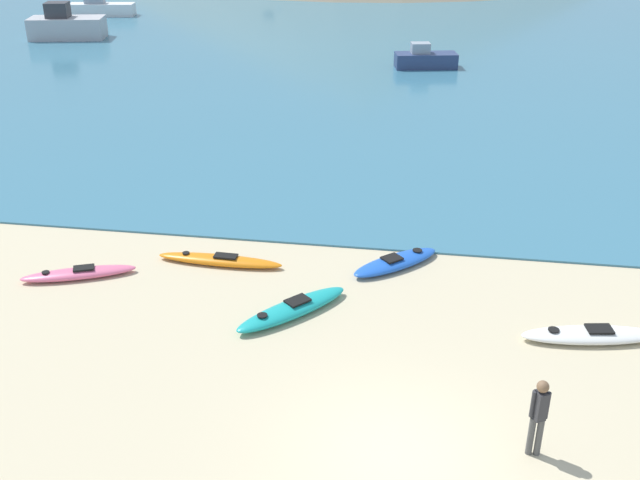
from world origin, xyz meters
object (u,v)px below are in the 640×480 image
moored_boat_4 (66,26)px  kayak_on_sand_1 (396,262)px  kayak_on_sand_3 (591,335)px  kayak_on_sand_0 (79,273)px  moored_boat_1 (101,8)px  kayak_on_sand_4 (292,309)px  moored_boat_2 (425,59)px  person_near_foreground (539,413)px  kayak_on_sand_2 (220,260)px

moored_boat_4 → kayak_on_sand_1: bearing=-50.5°
kayak_on_sand_3 → kayak_on_sand_0: bearing=175.7°
kayak_on_sand_1 → moored_boat_1: size_ratio=0.52×
moored_boat_4 → kayak_on_sand_4: bearing=-56.1°
moored_boat_4 → kayak_on_sand_0: bearing=-63.7°
kayak_on_sand_3 → moored_boat_1: 49.37m
kayak_on_sand_1 → moored_boat_2: moored_boat_2 is taller
moored_boat_2 → kayak_on_sand_4: bearing=-95.2°
person_near_foreground → kayak_on_sand_3: bearing=67.4°
kayak_on_sand_0 → moored_boat_1: 41.99m
kayak_on_sand_0 → kayak_on_sand_4: 6.10m
kayak_on_sand_1 → kayak_on_sand_3: (4.73, -2.92, 0.00)m
moored_boat_1 → moored_boat_4: moored_boat_4 is taller
moored_boat_1 → kayak_on_sand_4: bearing=-60.7°
kayak_on_sand_0 → moored_boat_4: (-14.86, 30.13, 0.73)m
moored_boat_2 → moored_boat_4: (-23.30, 4.59, 0.32)m
person_near_foreground → moored_boat_2: (-2.96, 30.63, -0.41)m
kayak_on_sand_2 → kayak_on_sand_3: 9.84m
kayak_on_sand_0 → kayak_on_sand_3: bearing=-4.3°
moored_boat_2 → moored_boat_4: moored_boat_4 is taller
kayak_on_sand_2 → kayak_on_sand_3: kayak_on_sand_3 is taller
kayak_on_sand_0 → kayak_on_sand_2: size_ratio=0.84×
kayak_on_sand_3 → moored_boat_2: 26.93m
kayak_on_sand_2 → moored_boat_2: moored_boat_2 is taller
kayak_on_sand_2 → moored_boat_2: (4.90, 24.20, 0.41)m
kayak_on_sand_2 → moored_boat_2: bearing=78.5°
kayak_on_sand_3 → moored_boat_1: bearing=126.5°
moored_boat_2 → moored_boat_4: 23.75m
kayak_on_sand_4 → moored_boat_2: size_ratio=0.81×
moored_boat_1 → kayak_on_sand_0: bearing=-67.2°
person_near_foreground → kayak_on_sand_4: bearing=142.4°
kayak_on_sand_2 → kayak_on_sand_4: 3.38m
kayak_on_sand_2 → person_near_foreground: bearing=-39.3°
moored_boat_2 → kayak_on_sand_1: bearing=-90.2°
moored_boat_1 → moored_boat_2: bearing=-28.1°
kayak_on_sand_3 → kayak_on_sand_4: 7.08m
kayak_on_sand_4 → moored_boat_2: 26.60m
kayak_on_sand_4 → moored_boat_2: bearing=84.8°
kayak_on_sand_2 → moored_boat_2: 24.70m
kayak_on_sand_3 → moored_boat_4: 41.83m
kayak_on_sand_0 → kayak_on_sand_2: (3.53, 1.34, -0.00)m
kayak_on_sand_4 → kayak_on_sand_2: bearing=137.4°
kayak_on_sand_4 → moored_boat_4: size_ratio=0.58×
moored_boat_1 → moored_boat_4: bearing=-80.7°
kayak_on_sand_2 → moored_boat_1: 42.30m
moored_boat_4 → kayak_on_sand_2: bearing=-57.4°
kayak_on_sand_4 → moored_boat_1: size_ratio=0.58×
moored_boat_1 → kayak_on_sand_3: bearing=-53.5°
kayak_on_sand_0 → kayak_on_sand_1: kayak_on_sand_1 is taller
kayak_on_sand_0 → moored_boat_1: moored_boat_1 is taller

